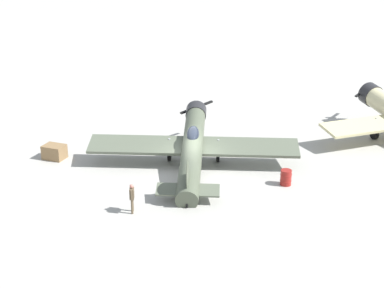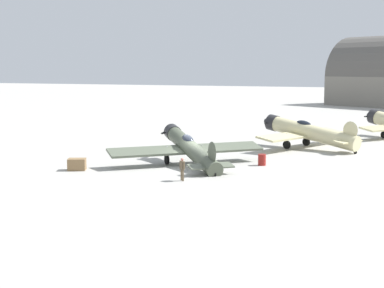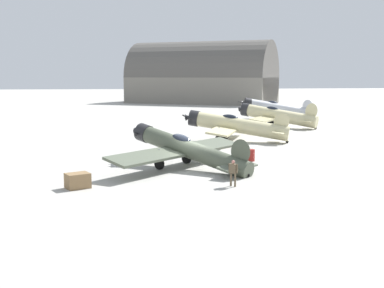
{
  "view_description": "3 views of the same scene",
  "coord_description": "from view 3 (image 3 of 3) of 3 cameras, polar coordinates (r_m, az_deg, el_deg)",
  "views": [
    {
      "loc": [
        -23.59,
        21.1,
        14.05
      ],
      "look_at": [
        0.0,
        -0.0,
        1.8
      ],
      "focal_mm": 53.92,
      "sensor_mm": 36.0,
      "label": 1
    },
    {
      "loc": [
        -18.64,
        42.17,
        7.74
      ],
      "look_at": [
        0.0,
        -0.0,
        1.8
      ],
      "focal_mm": 55.18,
      "sensor_mm": 36.0,
      "label": 2
    },
    {
      "loc": [
        4.04,
        34.24,
        6.63
      ],
      "look_at": [
        0.0,
        -0.0,
        1.8
      ],
      "focal_mm": 46.37,
      "sensor_mm": 36.0,
      "label": 3
    }
  ],
  "objects": [
    {
      "name": "airplane_foreground",
      "position": [
        35.21,
        -0.7,
        -0.57
      ],
      "size": [
        10.53,
        10.49,
        3.18
      ],
      "rotation": [
        0.0,
        0.0,
        5.5
      ],
      "color": "#4C5442",
      "rests_on": "ground_plane"
    },
    {
      "name": "ground_plane",
      "position": [
        35.11,
        0.0,
        -2.91
      ],
      "size": [
        400.0,
        400.0,
        0.0
      ],
      "primitive_type": "plane",
      "color": "#A8A59E"
    },
    {
      "name": "ground_crew_mechanic",
      "position": [
        29.64,
        4.75,
        -3.06
      ],
      "size": [
        0.49,
        0.45,
        1.6
      ],
      "rotation": [
        0.0,
        0.0,
        0.86
      ],
      "color": "brown",
      "rests_on": "ground_plane"
    },
    {
      "name": "distant_hangar",
      "position": [
        118.31,
        1.21,
        7.29
      ],
      "size": [
        37.12,
        30.58,
        16.83
      ],
      "rotation": [
        0.0,
        0.0,
        5.79
      ],
      "color": "slate",
      "rests_on": "ground_plane"
    },
    {
      "name": "airplane_mid_apron",
      "position": [
        49.68,
        4.91,
        2.15
      ],
      "size": [
        10.32,
        11.76,
        3.09
      ],
      "rotation": [
        0.0,
        0.0,
        5.91
      ],
      "color": "beige",
      "rests_on": "ground_plane"
    },
    {
      "name": "airplane_far_line",
      "position": [
        63.61,
        9.61,
        3.28
      ],
      "size": [
        9.44,
        9.9,
        3.29
      ],
      "rotation": [
        0.0,
        0.0,
        5.68
      ],
      "color": "beige",
      "rests_on": "ground_plane"
    },
    {
      "name": "equipment_crate",
      "position": [
        29.99,
        -13.01,
        -4.13
      ],
      "size": [
        1.64,
        1.5,
        0.89
      ],
      "rotation": [
        0.0,
        0.0,
        3.61
      ],
      "color": "olive",
      "rests_on": "ground_plane"
    },
    {
      "name": "airplane_outer_stand",
      "position": [
        77.36,
        9.65,
        4.08
      ],
      "size": [
        11.41,
        12.28,
        3.32
      ],
      "rotation": [
        0.0,
        0.0,
        6.26
      ],
      "color": "#B7BABF",
      "rests_on": "ground_plane"
    },
    {
      "name": "fuel_drum",
      "position": [
        38.58,
        6.77,
        -1.29
      ],
      "size": [
        0.67,
        0.67,
        0.91
      ],
      "color": "maroon",
      "rests_on": "ground_plane"
    }
  ]
}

